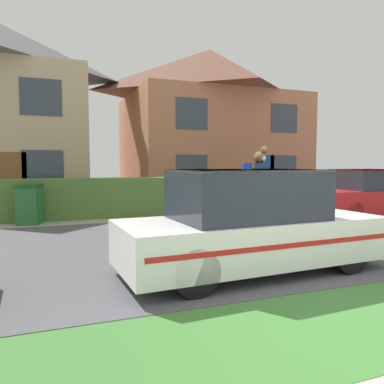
{
  "coord_description": "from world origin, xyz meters",
  "views": [
    {
      "loc": [
        -3.13,
        -3.12,
        1.68
      ],
      "look_at": [
        -0.14,
        4.74,
        1.05
      ],
      "focal_mm": 35.0,
      "sensor_mm": 36.0,
      "label": 1
    }
  ],
  "objects_px": {
    "police_car": "(251,224)",
    "cat": "(261,156)",
    "house_right": "(210,122)",
    "wheelie_bin": "(30,204)",
    "neighbour_car_far": "(368,196)"
  },
  "relations": [
    {
      "from": "house_right",
      "to": "wheelie_bin",
      "type": "bearing_deg",
      "value": -141.38
    },
    {
      "from": "police_car",
      "to": "cat",
      "type": "bearing_deg",
      "value": -89.4
    },
    {
      "from": "wheelie_bin",
      "to": "police_car",
      "type": "bearing_deg",
      "value": -44.5
    },
    {
      "from": "cat",
      "to": "house_right",
      "type": "relative_size",
      "value": 0.03
    },
    {
      "from": "cat",
      "to": "neighbour_car_far",
      "type": "distance_m",
      "value": 7.66
    },
    {
      "from": "police_car",
      "to": "neighbour_car_far",
      "type": "relative_size",
      "value": 1.06
    },
    {
      "from": "neighbour_car_far",
      "to": "police_car",
      "type": "bearing_deg",
      "value": -147.11
    },
    {
      "from": "cat",
      "to": "neighbour_car_far",
      "type": "relative_size",
      "value": 0.08
    },
    {
      "from": "cat",
      "to": "wheelie_bin",
      "type": "height_order",
      "value": "cat"
    },
    {
      "from": "neighbour_car_far",
      "to": "wheelie_bin",
      "type": "bearing_deg",
      "value": 167.9
    },
    {
      "from": "police_car",
      "to": "cat",
      "type": "relative_size",
      "value": 14.16
    },
    {
      "from": "police_car",
      "to": "cat",
      "type": "xyz_separation_m",
      "value": [
        0.01,
        -0.24,
        1.04
      ]
    },
    {
      "from": "police_car",
      "to": "wheelie_bin",
      "type": "height_order",
      "value": "police_car"
    },
    {
      "from": "neighbour_car_far",
      "to": "cat",
      "type": "bearing_deg",
      "value": -145.51
    },
    {
      "from": "police_car",
      "to": "house_right",
      "type": "relative_size",
      "value": 0.49
    }
  ]
}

